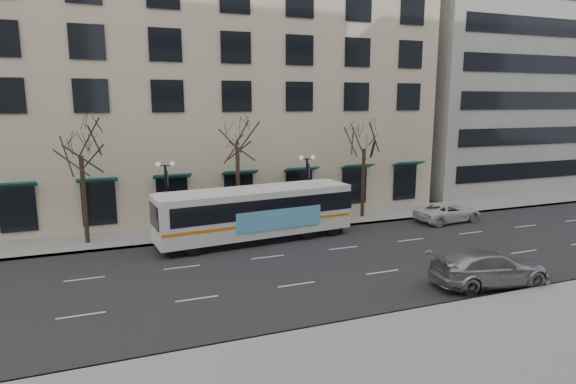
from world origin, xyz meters
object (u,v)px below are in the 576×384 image
tree_far_mid (237,133)px  city_bus (257,212)px  tree_far_right (364,136)px  tree_far_left (80,140)px  lamp_post_left (167,196)px  lamp_post_right (307,186)px  white_pickup (448,212)px  silver_car (489,268)px

tree_far_mid → city_bus: (0.44, -2.99, -4.98)m
tree_far_right → tree_far_left: bearing=180.0°
tree_far_right → lamp_post_left: tree_far_right is taller
tree_far_left → tree_far_mid: tree_far_mid is taller
tree_far_mid → tree_far_right: 10.01m
tree_far_right → lamp_post_right: bearing=-173.1°
tree_far_left → lamp_post_left: 6.29m
white_pickup → tree_far_left: bearing=77.8°
tree_far_mid → lamp_post_right: (5.01, -0.60, -3.96)m
tree_far_mid → lamp_post_left: bearing=-173.1°
city_bus → lamp_post_right: bearing=21.9°
tree_far_left → lamp_post_left: tree_far_left is taller
white_pickup → city_bus: bearing=84.1°
lamp_post_right → city_bus: 5.26m
tree_far_mid → white_pickup: bearing=-11.8°
lamp_post_left → lamp_post_right: same height
city_bus → white_pickup: bearing=-6.8°
tree_far_mid → lamp_post_left: tree_far_mid is taller
city_bus → white_pickup: size_ratio=2.51×
city_bus → silver_car: city_bus is taller
lamp_post_left → silver_car: (14.02, -13.90, -2.06)m
tree_far_mid → silver_car: tree_far_mid is taller
lamp_post_left → lamp_post_right: size_ratio=1.00×
tree_far_left → city_bus: tree_far_left is taller
lamp_post_left → white_pickup: bearing=-7.4°
lamp_post_right → city_bus: bearing=-152.3°
silver_car → white_pickup: size_ratio=1.15×
lamp_post_right → silver_car: 14.62m
lamp_post_right → tree_far_right: bearing=6.9°
tree_far_left → silver_car: bearing=-37.3°
tree_far_mid → city_bus: bearing=-81.6°
tree_far_left → tree_far_mid: bearing=0.0°
city_bus → silver_car: 14.40m
lamp_post_left → city_bus: (5.43, -2.39, -1.02)m
city_bus → tree_far_left: bearing=158.2°
tree_far_right → tree_far_mid: bearing=180.0°
tree_far_right → lamp_post_right: tree_far_right is taller
silver_car → city_bus: bearing=43.4°
city_bus → white_pickup: (15.14, -0.27, -1.20)m
white_pickup → silver_car: bearing=144.9°
lamp_post_right → white_pickup: (10.57, -2.66, -2.21)m
tree_far_mid → city_bus: tree_far_mid is taller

